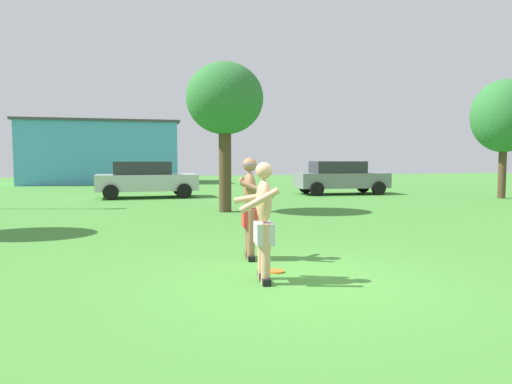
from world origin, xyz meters
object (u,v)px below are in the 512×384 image
at_px(player_in_red, 250,203).
at_px(frisbee, 276,271).
at_px(player_near, 263,219).
at_px(car_silver_far_end, 146,179).
at_px(tree_behind_players, 225,101).
at_px(tree_left_field, 504,116).
at_px(car_gray_near_post, 340,177).

bearing_deg(player_in_red, frisbee, -80.77).
distance_m(player_near, frisbee, 1.04).
xyz_separation_m(car_silver_far_end, tree_behind_players, (2.37, -6.22, 2.72)).
relative_size(player_in_red, frisbee, 7.08).
bearing_deg(tree_left_field, player_near, -142.10).
bearing_deg(player_near, tree_behind_players, 83.02).
height_order(tree_left_field, tree_behind_players, tree_left_field).
distance_m(car_gray_near_post, tree_behind_players, 9.34).
distance_m(player_in_red, tree_left_field, 16.32).
bearing_deg(car_silver_far_end, tree_left_field, -15.70).
height_order(car_gray_near_post, tree_behind_players, tree_behind_players).
bearing_deg(tree_behind_players, tree_left_field, 9.34).
height_order(player_in_red, tree_left_field, tree_left_field).
xyz_separation_m(player_in_red, frisbee, (0.16, -1.00, -0.95)).
relative_size(player_in_red, tree_behind_players, 0.37).
xyz_separation_m(player_in_red, car_silver_far_end, (-1.50, 13.22, -0.14)).
bearing_deg(tree_left_field, car_gray_near_post, 146.21).
bearing_deg(player_near, player_in_red, 83.57).
bearing_deg(player_near, frisbee, 54.67).
xyz_separation_m(player_in_red, car_gray_near_post, (7.58, 12.90, -0.14)).
bearing_deg(car_gray_near_post, tree_left_field, -33.79).
bearing_deg(player_in_red, tree_behind_players, 82.91).
distance_m(frisbee, tree_left_field, 16.93).
height_order(player_near, car_gray_near_post, player_near).
distance_m(car_silver_far_end, tree_left_field, 15.65).
relative_size(car_silver_far_end, tree_behind_players, 0.91).
bearing_deg(car_gray_near_post, tree_behind_players, -138.62).
bearing_deg(car_silver_far_end, car_gray_near_post, -1.99).
bearing_deg(tree_behind_players, car_silver_far_end, 110.87).
bearing_deg(tree_left_field, player_in_red, -145.85).
distance_m(player_near, car_gray_near_post, 16.32).
relative_size(player_in_red, tree_left_field, 0.34).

